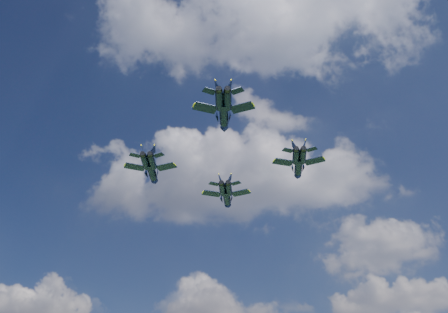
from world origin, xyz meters
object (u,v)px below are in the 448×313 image
(jet_lead, at_px, (227,197))
(jet_slot, at_px, (224,115))
(jet_left, at_px, (152,172))
(jet_right, at_px, (298,166))

(jet_lead, bearing_deg, jet_slot, -87.52)
(jet_left, height_order, jet_slot, jet_slot)
(jet_lead, xyz_separation_m, jet_left, (-13.89, -16.80, -0.51))
(jet_lead, bearing_deg, jet_right, -43.46)
(jet_lead, relative_size, jet_slot, 1.00)
(jet_right, bearing_deg, jet_left, -179.48)
(jet_lead, relative_size, jet_left, 1.02)
(jet_left, relative_size, jet_right, 1.04)
(jet_lead, xyz_separation_m, jet_slot, (5.10, -32.11, 1.85))
(jet_left, relative_size, jet_slot, 0.98)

